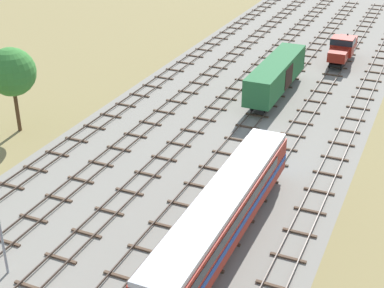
# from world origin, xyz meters

# --- Properties ---
(ground_plane) EXTENTS (480.00, 480.00, 0.00)m
(ground_plane) POSITION_xyz_m (0.00, 56.00, 0.00)
(ground_plane) COLOR olive
(ballast_bed) EXTENTS (26.35, 176.00, 0.01)m
(ballast_bed) POSITION_xyz_m (0.00, 56.00, 0.00)
(ballast_bed) COLOR gray
(ballast_bed) RESTS_ON ground
(track_far_left) EXTENTS (2.40, 126.00, 0.29)m
(track_far_left) POSITION_xyz_m (-11.18, 57.00, 0.14)
(track_far_left) COLOR #47382D
(track_far_left) RESTS_ON ground
(track_left) EXTENTS (2.40, 126.00, 0.29)m
(track_left) POSITION_xyz_m (-6.71, 57.00, 0.14)
(track_left) COLOR #47382D
(track_left) RESTS_ON ground
(track_centre_left) EXTENTS (2.40, 126.00, 0.29)m
(track_centre_left) POSITION_xyz_m (-2.24, 57.00, 0.14)
(track_centre_left) COLOR #47382D
(track_centre_left) RESTS_ON ground
(track_centre) EXTENTS (2.40, 126.00, 0.29)m
(track_centre) POSITION_xyz_m (2.24, 57.00, 0.14)
(track_centre) COLOR #47382D
(track_centre) RESTS_ON ground
(track_centre_right) EXTENTS (2.40, 126.00, 0.29)m
(track_centre_right) POSITION_xyz_m (6.71, 57.00, 0.14)
(track_centre_right) COLOR #47382D
(track_centre_right) RESTS_ON ground
(track_right) EXTENTS (2.40, 126.00, 0.29)m
(track_right) POSITION_xyz_m (11.18, 57.00, 0.14)
(track_right) COLOR #47382D
(track_right) RESTS_ON ground
(diesel_railcar_centre_right_near) EXTENTS (2.96, 20.50, 3.80)m
(diesel_railcar_centre_right_near) POSITION_xyz_m (6.71, 43.20, 2.60)
(diesel_railcar_centre_right_near) COLOR maroon
(diesel_railcar_centre_right_near) RESTS_ON ground
(freight_boxcar_centre_mid) EXTENTS (2.87, 14.00, 3.60)m
(freight_boxcar_centre_mid) POSITION_xyz_m (2.24, 70.56, 2.45)
(freight_boxcar_centre_mid) COLOR #286638
(freight_boxcar_centre_mid) RESTS_ON ground
(shunter_loco_centre_right_midfar) EXTENTS (2.74, 8.46, 3.10)m
(shunter_loco_centre_right_midfar) POSITION_xyz_m (6.71, 84.69, 2.01)
(shunter_loco_centre_right_midfar) COLOR maroon
(shunter_loco_centre_right_midfar) RESTS_ON ground
(signal_post_nearest) EXTENTS (0.28, 0.47, 4.71)m
(signal_post_nearest) POSITION_xyz_m (-4.47, 35.00, 3.03)
(signal_post_nearest) COLOR gray
(signal_post_nearest) RESTS_ON ground
(lineside_tree_1) EXTENTS (4.46, 4.46, 8.08)m
(lineside_tree_1) POSITION_xyz_m (-17.34, 52.16, 5.82)
(lineside_tree_1) COLOR #4C331E
(lineside_tree_1) RESTS_ON ground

